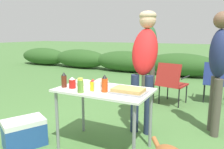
# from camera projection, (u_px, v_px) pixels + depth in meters

# --- Properties ---
(ground_plane) EXTENTS (60.00, 60.00, 0.00)m
(ground_plane) POSITION_uv_depth(u_px,v_px,m) (104.00, 147.00, 2.68)
(ground_plane) COLOR #4C7A3D
(shrub_hedge) EXTENTS (14.40, 0.90, 0.75)m
(shrub_hedge) POSITION_uv_depth(u_px,v_px,m) (181.00, 65.00, 7.14)
(shrub_hedge) COLOR #2D5623
(shrub_hedge) RESTS_ON ground
(folding_table) EXTENTS (1.10, 0.64, 0.74)m
(folding_table) POSITION_uv_depth(u_px,v_px,m) (104.00, 95.00, 2.56)
(folding_table) COLOR silver
(folding_table) RESTS_ON ground
(food_tray) EXTENTS (0.38, 0.25, 0.06)m
(food_tray) POSITION_uv_depth(u_px,v_px,m) (128.00, 91.00, 2.37)
(food_tray) COLOR #9E9EA3
(food_tray) RESTS_ON folding_table
(plate_stack) EXTENTS (0.24, 0.24, 0.04)m
(plate_stack) POSITION_uv_depth(u_px,v_px,m) (81.00, 83.00, 2.78)
(plate_stack) COLOR white
(plate_stack) RESTS_ON folding_table
(mixing_bowl) EXTENTS (0.18, 0.18, 0.09)m
(mixing_bowl) POSITION_uv_depth(u_px,v_px,m) (102.00, 82.00, 2.72)
(mixing_bowl) COLOR #ADBC99
(mixing_bowl) RESTS_ON folding_table
(paper_cup_stack) EXTENTS (0.08, 0.08, 0.12)m
(paper_cup_stack) POSITION_uv_depth(u_px,v_px,m) (97.00, 87.00, 2.41)
(paper_cup_stack) COLOR white
(paper_cup_stack) RESTS_ON folding_table
(bbq_sauce_bottle) EXTENTS (0.06, 0.06, 0.18)m
(bbq_sauce_bottle) POSITION_uv_depth(u_px,v_px,m) (64.00, 80.00, 2.62)
(bbq_sauce_bottle) COLOR #562314
(bbq_sauce_bottle) RESTS_ON folding_table
(hot_sauce_bottle) EXTENTS (0.07, 0.07, 0.20)m
(hot_sauce_bottle) POSITION_uv_depth(u_px,v_px,m) (105.00, 84.00, 2.40)
(hot_sauce_bottle) COLOR #CC4214
(hot_sauce_bottle) RESTS_ON folding_table
(mustard_bottle) EXTENTS (0.07, 0.07, 0.14)m
(mustard_bottle) POSITION_uv_depth(u_px,v_px,m) (93.00, 85.00, 2.46)
(mustard_bottle) COLOR yellow
(mustard_bottle) RESTS_ON folding_table
(relish_jar) EXTENTS (0.07, 0.07, 0.16)m
(relish_jar) POSITION_uv_depth(u_px,v_px,m) (80.00, 86.00, 2.37)
(relish_jar) COLOR olive
(relish_jar) RESTS_ON folding_table
(ketchup_bottle) EXTENTS (0.08, 0.08, 0.13)m
(ketchup_bottle) POSITION_uv_depth(u_px,v_px,m) (72.00, 83.00, 2.58)
(ketchup_bottle) COLOR red
(ketchup_bottle) RESTS_ON folding_table
(standing_person_in_gray_fleece) EXTENTS (0.40, 0.52, 1.69)m
(standing_person_in_gray_fleece) POSITION_uv_depth(u_px,v_px,m) (145.00, 56.00, 3.01)
(standing_person_in_gray_fleece) COLOR #232D4C
(standing_person_in_gray_fleece) RESTS_ON ground
(standing_person_in_olive_jacket) EXTENTS (0.33, 0.40, 1.66)m
(standing_person_in_olive_jacket) POSITION_uv_depth(u_px,v_px,m) (219.00, 62.00, 2.89)
(standing_person_in_olive_jacket) COLOR #4C473D
(standing_person_in_olive_jacket) RESTS_ON ground
(standing_person_in_red_jacket) EXTENTS (0.35, 0.27, 1.78)m
(standing_person_in_red_jacket) POSITION_uv_depth(u_px,v_px,m) (149.00, 48.00, 4.28)
(standing_person_in_red_jacket) COLOR #4C473D
(standing_person_in_red_jacket) RESTS_ON ground
(camp_chair_green_behind_table) EXTENTS (0.57, 0.67, 0.83)m
(camp_chair_green_behind_table) POSITION_uv_depth(u_px,v_px,m) (171.00, 81.00, 4.22)
(camp_chair_green_behind_table) COLOR maroon
(camp_chair_green_behind_table) RESTS_ON ground
(camp_chair_near_hedge) EXTENTS (0.50, 0.61, 0.83)m
(camp_chair_near_hedge) POSITION_uv_depth(u_px,v_px,m) (216.00, 80.00, 4.35)
(camp_chair_near_hedge) COLOR navy
(camp_chair_near_hedge) RESTS_ON ground
(cooler_box) EXTENTS (0.50, 0.57, 0.34)m
(cooler_box) POSITION_uv_depth(u_px,v_px,m) (24.00, 133.00, 2.70)
(cooler_box) COLOR #234C93
(cooler_box) RESTS_ON ground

